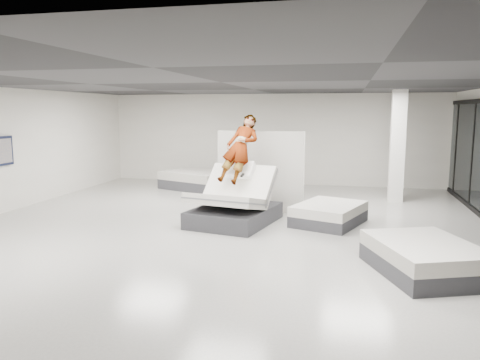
# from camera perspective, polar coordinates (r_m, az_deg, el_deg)

# --- Properties ---
(room) EXTENTS (14.00, 14.04, 3.20)m
(room) POSITION_cam_1_polar(r_m,az_deg,el_deg) (9.97, -2.27, 2.59)
(room) COLOR #B1AEA7
(room) RESTS_ON ground
(hero_bed) EXTENTS (2.03, 2.45, 1.43)m
(hero_bed) POSITION_cam_1_polar(r_m,az_deg,el_deg) (10.91, -0.74, -3.12)
(hero_bed) COLOR #323337
(hero_bed) RESTS_ON floor
(person) EXTENTS (1.02, 1.88, 1.38)m
(person) POSITION_cam_1_polar(r_m,az_deg,el_deg) (11.06, 0.00, 2.11)
(person) COLOR slate
(person) RESTS_ON hero_bed
(remote) EXTENTS (0.08, 0.15, 0.08)m
(remote) POSITION_cam_1_polar(r_m,az_deg,el_deg) (10.68, 0.29, 0.59)
(remote) COLOR black
(remote) RESTS_ON person
(divider_panel) EXTENTS (2.31, 0.30, 2.10)m
(divider_panel) POSITION_cam_1_polar(r_m,az_deg,el_deg) (12.16, 2.45, 1.04)
(divider_panel) COLOR silver
(divider_panel) RESTS_ON floor
(flat_bed_right_far) EXTENTS (1.81, 2.07, 0.47)m
(flat_bed_right_far) POSITION_cam_1_polar(r_m,az_deg,el_deg) (11.09, 10.80, -4.08)
(flat_bed_right_far) COLOR #323337
(flat_bed_right_far) RESTS_ON floor
(flat_bed_right_near) EXTENTS (2.02, 2.29, 0.52)m
(flat_bed_right_near) POSITION_cam_1_polar(r_m,az_deg,el_deg) (8.22, 21.61, -8.84)
(flat_bed_right_near) COLOR #323337
(flat_bed_right_near) RESTS_ON floor
(flat_bed_left_far) EXTENTS (2.61, 2.31, 0.59)m
(flat_bed_left_far) POSITION_cam_1_polar(r_m,az_deg,el_deg) (15.86, -5.20, 0.03)
(flat_bed_left_far) COLOR #323337
(flat_bed_left_far) RESTS_ON floor
(column) EXTENTS (0.40, 0.40, 3.20)m
(column) POSITION_cam_1_polar(r_m,az_deg,el_deg) (14.17, 18.64, 3.91)
(column) COLOR white
(column) RESTS_ON floor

